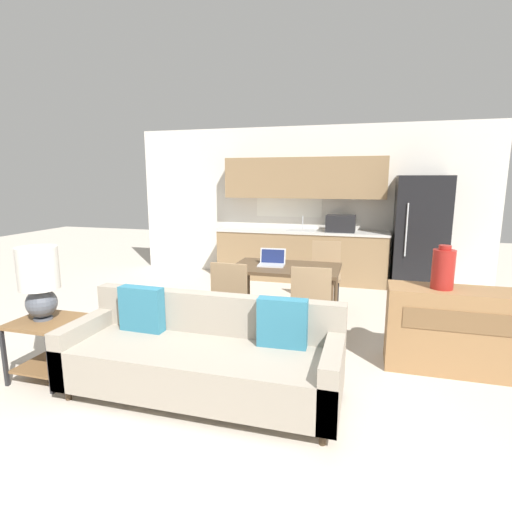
% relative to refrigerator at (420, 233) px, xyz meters
% --- Properties ---
extents(ground_plane, '(20.00, 20.00, 0.00)m').
position_rel_refrigerator_xyz_m(ground_plane, '(-1.94, -4.24, -0.92)').
color(ground_plane, beige).
extents(wall_back, '(6.40, 0.07, 2.70)m').
position_rel_refrigerator_xyz_m(wall_back, '(-1.95, 0.39, 0.44)').
color(wall_back, silver).
rests_on(wall_back, ground_plane).
extents(kitchen_counter, '(2.98, 0.65, 2.15)m').
position_rel_refrigerator_xyz_m(kitchen_counter, '(-1.93, 0.09, -0.07)').
color(kitchen_counter, '#8E704C').
rests_on(kitchen_counter, ground_plane).
extents(refrigerator, '(0.81, 0.71, 1.84)m').
position_rel_refrigerator_xyz_m(refrigerator, '(0.00, 0.00, 0.00)').
color(refrigerator, black).
rests_on(refrigerator, ground_plane).
extents(dining_table, '(1.30, 0.81, 0.73)m').
position_rel_refrigerator_xyz_m(dining_table, '(-1.76, -2.17, -0.26)').
color(dining_table, brown).
rests_on(dining_table, ground_plane).
extents(couch, '(2.27, 0.80, 0.85)m').
position_rel_refrigerator_xyz_m(couch, '(-2.07, -4.01, -0.58)').
color(couch, '#3D2D1E').
rests_on(couch, ground_plane).
extents(side_table, '(0.52, 0.52, 0.55)m').
position_rel_refrigerator_xyz_m(side_table, '(-3.55, -4.13, -0.55)').
color(side_table, brown).
rests_on(side_table, ground_plane).
extents(table_lamp, '(0.34, 0.34, 0.66)m').
position_rel_refrigerator_xyz_m(table_lamp, '(-3.57, -4.12, 0.00)').
color(table_lamp, '#4C515B').
rests_on(table_lamp, side_table).
extents(credenza, '(1.26, 0.43, 0.79)m').
position_rel_refrigerator_xyz_m(credenza, '(0.03, -2.98, -0.52)').
color(credenza, olive).
rests_on(credenza, ground_plane).
extents(vase, '(0.20, 0.20, 0.40)m').
position_rel_refrigerator_xyz_m(vase, '(-0.13, -2.99, 0.06)').
color(vase, maroon).
rests_on(vase, credenza).
extents(dining_chair_near_right, '(0.45, 0.45, 0.92)m').
position_rel_refrigerator_xyz_m(dining_chair_near_right, '(-1.34, -2.91, -0.40)').
color(dining_chair_near_right, '#997A56').
rests_on(dining_chair_near_right, ground_plane).
extents(dining_chair_far_right, '(0.45, 0.45, 0.92)m').
position_rel_refrigerator_xyz_m(dining_chair_far_right, '(-1.35, -1.39, -0.40)').
color(dining_chair_far_right, '#997A56').
rests_on(dining_chair_far_right, ground_plane).
extents(dining_chair_near_left, '(0.43, 0.43, 0.92)m').
position_rel_refrigerator_xyz_m(dining_chair_near_left, '(-2.18, -2.94, -0.40)').
color(dining_chair_near_left, '#997A56').
rests_on(dining_chair_near_left, ground_plane).
extents(laptop, '(0.34, 0.28, 0.20)m').
position_rel_refrigerator_xyz_m(laptop, '(-1.94, -2.14, -0.14)').
color(laptop, '#B7BABC').
rests_on(laptop, dining_table).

